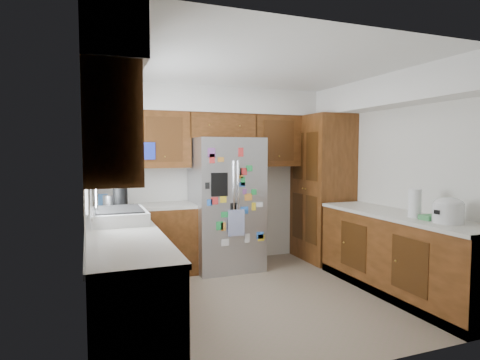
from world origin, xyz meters
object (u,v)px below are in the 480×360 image
object	(u,v)px
pantry	(322,188)
rice_cooker	(448,210)
fridge	(226,204)
paper_towel	(415,203)

from	to	relation	value
pantry	rice_cooker	xyz separation A→B (m)	(-0.00, -2.24, -0.02)
pantry	rice_cooker	distance (m)	2.24
pantry	fridge	xyz separation A→B (m)	(-1.50, 0.05, -0.17)
pantry	rice_cooker	world-z (taller)	pantry
fridge	paper_towel	xyz separation A→B (m)	(1.45, -1.91, 0.17)
rice_cooker	paper_towel	bearing A→B (deg)	96.65
fridge	rice_cooker	size ratio (longest dim) A/B	6.05
paper_towel	fridge	bearing A→B (deg)	127.25
pantry	rice_cooker	bearing A→B (deg)	-90.01
pantry	fridge	bearing A→B (deg)	177.95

